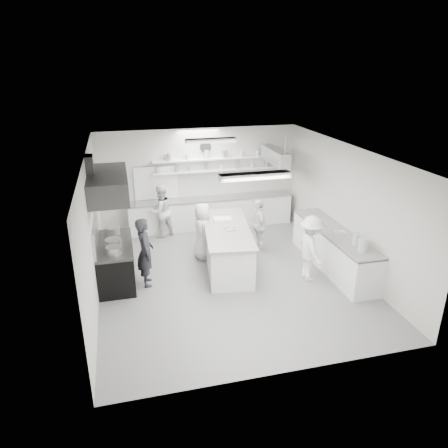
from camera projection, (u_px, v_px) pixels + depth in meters
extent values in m
cube|color=gray|center=(228.00, 276.00, 10.12)|extent=(6.00, 7.00, 0.02)
cube|color=silver|center=(229.00, 152.00, 9.02)|extent=(6.00, 7.00, 0.02)
cube|color=beige|center=(199.00, 178.00, 12.73)|extent=(6.00, 0.04, 3.00)
cube|color=beige|center=(287.00, 295.00, 6.41)|extent=(6.00, 0.04, 3.00)
cube|color=beige|center=(92.00, 229.00, 8.89)|extent=(0.04, 7.00, 3.00)
cube|color=beige|center=(347.00, 207.00, 10.26)|extent=(0.04, 7.00, 3.00)
cube|color=black|center=(116.00, 263.00, 9.72)|extent=(0.80, 1.80, 0.90)
cube|color=#373737|center=(107.00, 184.00, 9.03)|extent=(0.85, 2.00, 0.50)
cube|color=white|center=(211.00, 213.00, 12.91)|extent=(5.00, 0.60, 0.92)
cube|color=white|center=(222.00, 170.00, 12.68)|extent=(4.20, 0.26, 0.04)
cube|color=white|center=(222.00, 158.00, 12.55)|extent=(4.20, 0.26, 0.04)
cube|color=black|center=(156.00, 183.00, 12.43)|extent=(1.30, 0.04, 1.00)
cylinder|color=white|center=(205.00, 147.00, 12.39)|extent=(0.32, 0.05, 0.32)
cube|color=white|center=(334.00, 250.00, 10.37)|extent=(0.74, 3.30, 0.94)
cube|color=#ADAEAF|center=(275.00, 156.00, 11.90)|extent=(0.30, 1.60, 0.40)
cube|color=white|center=(255.00, 176.00, 7.42)|extent=(1.30, 0.25, 0.10)
cube|color=white|center=(211.00, 140.00, 10.67)|extent=(1.30, 0.25, 0.10)
cube|color=white|center=(227.00, 248.00, 10.42)|extent=(1.37, 2.78, 0.98)
cylinder|color=#ADAEAF|center=(113.00, 244.00, 9.30)|extent=(0.35, 0.35, 0.25)
imported|color=#26262C|center=(145.00, 252.00, 9.45)|extent=(0.40, 0.60, 1.62)
imported|color=white|center=(161.00, 211.00, 12.11)|extent=(0.93, 0.85, 1.55)
imported|color=white|center=(203.00, 231.00, 10.78)|extent=(0.52, 0.76, 1.49)
imported|color=white|center=(258.00, 225.00, 11.21)|extent=(0.36, 0.85, 1.45)
imported|color=white|center=(311.00, 249.00, 9.66)|extent=(0.59, 1.02, 1.58)
imported|color=#ADAEAF|center=(230.00, 230.00, 10.13)|extent=(0.33, 0.33, 0.07)
imported|color=white|center=(214.00, 223.00, 10.60)|extent=(0.22, 0.22, 0.06)
imported|color=white|center=(340.00, 233.00, 10.07)|extent=(0.32, 0.32, 0.06)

